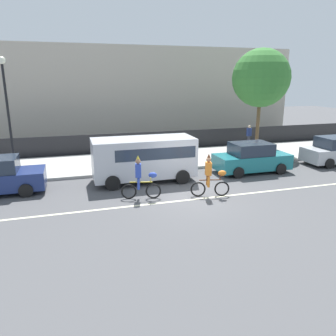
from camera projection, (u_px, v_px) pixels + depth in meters
The scene contains 12 objects.
ground_plane at pixel (192, 195), 14.48m from camera, with size 80.00×80.00×0.00m, color #4C4C4F.
road_centre_line at pixel (196, 199), 14.01m from camera, with size 36.00×0.14×0.01m, color beige.
sidewalk_curb at pixel (155, 160), 20.46m from camera, with size 60.00×5.00×0.15m, color #ADAAA3.
fence_line at pixel (144, 142), 22.98m from camera, with size 40.00×0.08×1.40m, color black.
building_backdrop at pixel (129, 92), 30.27m from camera, with size 28.00×8.00×7.57m, color #B2A899.
parade_cyclist_cobalt at pixel (141, 180), 13.86m from camera, with size 1.69×0.58×1.92m.
parade_cyclist_orange at pixel (211, 178), 14.15m from camera, with size 1.69×0.57×1.92m.
parked_van_silver at pixel (145, 156), 16.23m from camera, with size 5.00×2.22×2.18m.
parked_car_teal at pixel (252, 158), 17.92m from camera, with size 4.10×1.92×1.64m.
street_lamp_post at pixel (7, 100), 15.90m from camera, with size 0.36×0.36×5.86m.
street_tree_near_lamp at pixel (261, 78), 21.99m from camera, with size 3.88×3.88×6.83m.
pedestrian_onlooker at pixel (249, 136), 23.61m from camera, with size 0.32×0.20×1.62m.
Camera 1 is at (-4.93, -12.77, 4.98)m, focal length 35.00 mm.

